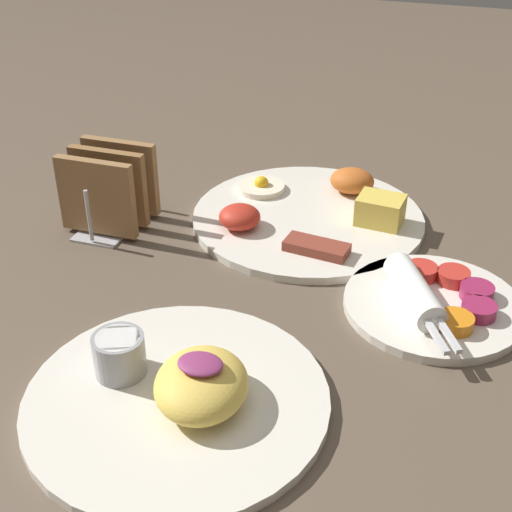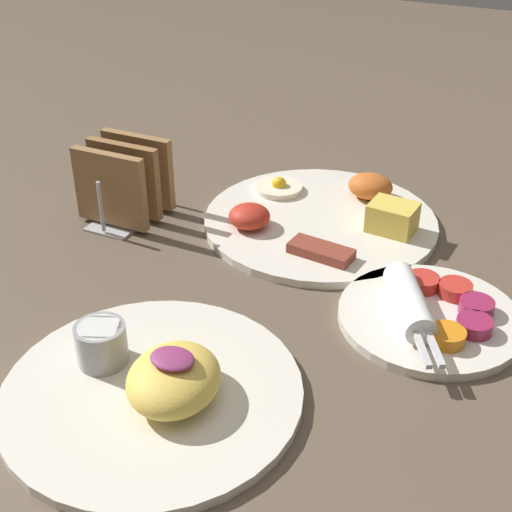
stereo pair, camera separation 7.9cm
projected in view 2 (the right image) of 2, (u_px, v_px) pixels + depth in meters
The scene contains 5 objects.
ground_plane at pixel (270, 287), 0.80m from camera, with size 3.00×3.00×0.00m, color brown.
plate_breakfast at pixel (323, 217), 0.91m from camera, with size 0.30×0.30×0.05m.
plate_condiments at pixel (430, 313), 0.73m from camera, with size 0.19×0.20×0.04m.
plate_foreground at pixel (153, 384), 0.64m from camera, with size 0.27×0.27×0.06m.
toast_rack at pixel (125, 183), 0.91m from camera, with size 0.10×0.12×0.10m.
Camera 2 is at (0.26, -0.60, 0.45)m, focal length 50.00 mm.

